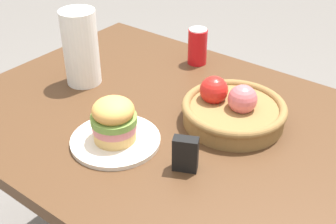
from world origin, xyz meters
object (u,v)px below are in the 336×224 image
object	(u,v)px
plate	(116,140)
fruit_basket	(233,109)
paper_towel_roll	(81,48)
soda_can	(197,46)
sandwich	(114,120)
napkin_holder	(185,154)

from	to	relation	value
plate	fruit_basket	bearing A→B (deg)	54.50
paper_towel_roll	soda_can	bearing A→B (deg)	57.58
sandwich	fruit_basket	distance (m)	0.33
sandwich	fruit_basket	bearing A→B (deg)	54.50
paper_towel_roll	sandwich	bearing A→B (deg)	-30.52
fruit_basket	napkin_holder	distance (m)	0.25
fruit_basket	napkin_holder	size ratio (longest dim) A/B	3.22
fruit_basket	napkin_holder	xyz separation A→B (m)	(0.01, -0.25, 0.00)
paper_towel_roll	napkin_holder	xyz separation A→B (m)	(0.51, -0.16, -0.07)
sandwich	napkin_holder	xyz separation A→B (m)	(0.21, 0.02, -0.03)
plate	sandwich	distance (m)	0.07
napkin_holder	fruit_basket	bearing A→B (deg)	67.85
sandwich	paper_towel_roll	world-z (taller)	paper_towel_roll
sandwich	napkin_holder	bearing A→B (deg)	6.40
plate	fruit_basket	size ratio (longest dim) A/B	0.81
plate	soda_can	bearing A→B (deg)	100.21
sandwich	napkin_holder	world-z (taller)	sandwich
sandwich	paper_towel_roll	xyz separation A→B (m)	(-0.31, 0.18, 0.05)
sandwich	paper_towel_roll	bearing A→B (deg)	149.48
plate	napkin_holder	distance (m)	0.21
plate	paper_towel_roll	size ratio (longest dim) A/B	0.98
sandwich	fruit_basket	world-z (taller)	sandwich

